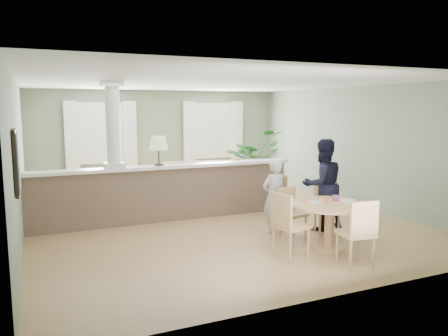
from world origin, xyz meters
name	(u,v)px	position (x,y,z in m)	size (l,w,h in m)	color
ground	(213,218)	(0.00, 0.00, 0.00)	(8.00, 8.00, 0.00)	tan
room_shell	(200,127)	(-0.03, 0.63, 1.81)	(7.02, 8.02, 2.71)	gray
pony_wall	(163,186)	(-0.99, 0.20, 0.71)	(5.32, 0.38, 2.70)	brown
sofa	(217,181)	(0.74, 1.58, 0.46)	(3.15, 1.23, 0.92)	olive
houseplant	(253,162)	(1.91, 1.96, 0.84)	(1.51, 1.31, 1.67)	#296628
dining_table	(329,213)	(0.95, -2.52, 0.59)	(1.22, 1.22, 0.83)	tan
chair_far_boy	(290,210)	(0.73, -1.73, 0.48)	(0.43, 0.43, 0.86)	tan
chair_far_man	(326,206)	(1.46, -1.75, 0.50)	(0.52, 0.52, 0.90)	tan
chair_near	(359,230)	(0.82, -3.35, 0.54)	(0.50, 0.50, 0.97)	tan
chair_side	(287,222)	(0.11, -2.63, 0.55)	(0.53, 0.53, 0.99)	tan
child_person	(274,196)	(0.62, -1.37, 0.66)	(0.48, 0.32, 1.33)	#ADACB2
man_person	(322,185)	(1.52, -1.54, 0.83)	(0.81, 0.63, 1.67)	black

